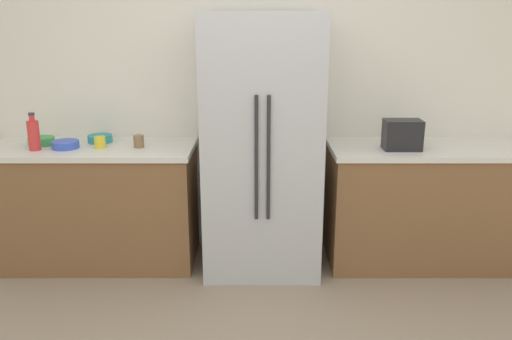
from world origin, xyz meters
TOP-DOWN VIEW (x-y plane):
  - kitchen_back_panel at (0.00, 1.92)m, footprint 5.37×0.10m
  - counter_left at (-1.20, 1.55)m, footprint 1.52×0.65m
  - counter_right at (1.36, 1.55)m, footprint 1.56×0.65m
  - refrigerator at (0.07, 1.49)m, footprint 0.83×0.75m
  - toaster at (1.07, 1.46)m, footprint 0.26×0.17m
  - bottle_a at (-1.55, 1.44)m, footprint 0.08×0.08m
  - cup_a at (-1.10, 1.50)m, footprint 0.08×0.08m
  - cup_b at (-0.83, 1.52)m, footprint 0.08×0.08m
  - bowl_a at (-1.57, 1.60)m, footprint 0.19×0.19m
  - bowl_b at (-1.35, 1.49)m, footprint 0.19×0.19m
  - bowl_c at (-1.16, 1.68)m, footprint 0.18×0.18m

SIDE VIEW (x-z plane):
  - counter_right at x=1.36m, z-range 0.00..0.91m
  - counter_left at x=-1.20m, z-range 0.00..0.91m
  - refrigerator at x=0.07m, z-range 0.00..1.87m
  - bowl_b at x=-1.35m, z-range 0.91..0.97m
  - bowl_a at x=-1.57m, z-range 0.91..0.97m
  - bowl_c at x=-1.16m, z-range 0.91..0.97m
  - cup_a at x=-1.10m, z-range 0.91..1.00m
  - cup_b at x=-0.83m, z-range 0.91..1.00m
  - toaster at x=1.07m, z-range 0.91..1.13m
  - bottle_a at x=-1.55m, z-range 0.89..1.16m
  - kitchen_back_panel at x=0.00m, z-range 0.00..2.92m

